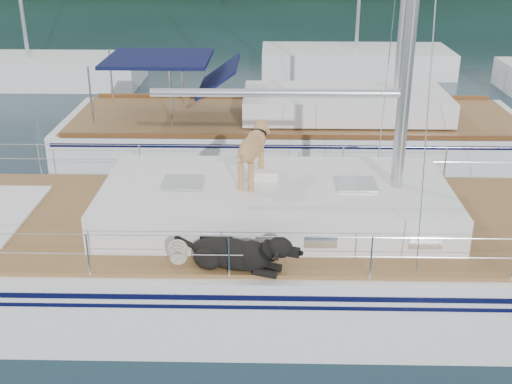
{
  "coord_description": "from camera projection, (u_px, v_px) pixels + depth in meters",
  "views": [
    {
      "loc": [
        0.7,
        -8.91,
        5.45
      ],
      "look_at": [
        0.5,
        0.2,
        1.6
      ],
      "focal_mm": 45.0,
      "sensor_mm": 36.0,
      "label": 1
    }
  ],
  "objects": [
    {
      "name": "main_sailboat",
      "position": [
        230.0,
        251.0,
        10.07
      ],
      "size": [
        12.0,
        3.87,
        14.01
      ],
      "color": "white",
      "rests_on": "ground"
    },
    {
      "name": "ground",
      "position": [
        225.0,
        288.0,
        10.34
      ],
      "size": [
        120.0,
        120.0,
        0.0
      ],
      "primitive_type": "plane",
      "color": "black",
      "rests_on": "ground"
    },
    {
      "name": "neighbor_sailboat",
      "position": [
        298.0,
        136.0,
        15.63
      ],
      "size": [
        11.0,
        3.5,
        13.3
      ],
      "color": "white",
      "rests_on": "ground"
    },
    {
      "name": "bg_boat_center",
      "position": [
        355.0,
        61.0,
        24.82
      ],
      "size": [
        7.2,
        3.0,
        11.65
      ],
      "color": "white",
      "rests_on": "ground"
    },
    {
      "name": "bg_boat_west",
      "position": [
        30.0,
        71.0,
        23.22
      ],
      "size": [
        8.0,
        3.0,
        11.65
      ],
      "color": "white",
      "rests_on": "ground"
    }
  ]
}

